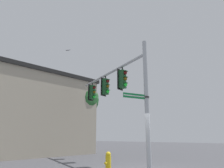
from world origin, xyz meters
TOP-DOWN VIEW (x-y plane):
  - signal_pole at (0.00, 0.00)m, footprint 0.21×0.21m
  - mast_arm at (-1.66, -3.46)m, footprint 3.47×7.00m
  - traffic_light_nearest_pole at (-0.92, -1.90)m, footprint 0.54×0.49m
  - traffic_light_mid_inner at (-1.85, -3.83)m, footprint 0.54×0.49m
  - traffic_light_mid_outer at (-2.78, -5.77)m, footprint 0.54×0.49m
  - street_name_sign at (0.39, -0.19)m, footprint 1.30×0.70m
  - bird_flying at (-1.11, -6.85)m, footprint 0.23×0.34m
  - storefront_building at (-1.90, -12.11)m, footprint 10.13×9.67m
  - tree_by_storefront at (-5.21, -9.26)m, footprint 3.32×3.32m
  - fire_hydrant at (1.10, -1.43)m, footprint 0.35×0.24m

SIDE VIEW (x-z plane):
  - fire_hydrant at x=1.10m, z-range 0.00..0.83m
  - signal_pole at x=0.00m, z-range 0.00..6.12m
  - storefront_building at x=-1.90m, z-range 0.01..6.49m
  - street_name_sign at x=0.39m, z-range 3.16..3.38m
  - traffic_light_nearest_pole at x=-0.92m, z-range 4.00..5.32m
  - traffic_light_mid_inner at x=-1.85m, z-range 4.00..5.32m
  - traffic_light_mid_outer at x=-2.78m, z-range 4.00..5.32m
  - tree_by_storefront at x=-5.21m, z-range 1.54..7.98m
  - mast_arm at x=-1.66m, z-range 5.36..5.52m
  - bird_flying at x=-1.11m, z-range 7.67..7.76m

